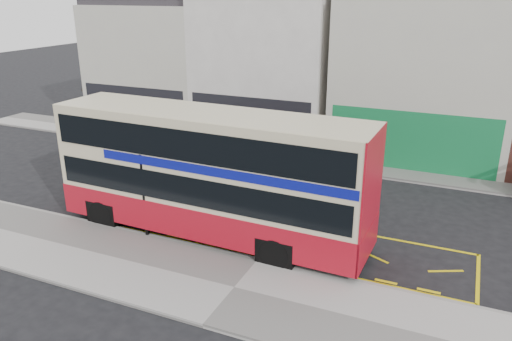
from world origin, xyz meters
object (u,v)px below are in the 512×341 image
at_px(car_grey, 266,153).
at_px(street_tree_right, 483,116).
at_px(bus_stop_post, 145,188).
at_px(double_decker_bus, 211,173).
at_px(car_silver, 214,143).
at_px(street_tree_left, 97,57).

xyz_separation_m(car_grey, street_tree_right, (10.23, 3.36, 2.28)).
relative_size(bus_stop_post, car_grey, 0.70).
relative_size(double_decker_bus, car_silver, 3.14).
bearing_deg(car_grey, double_decker_bus, -161.51).
bearing_deg(street_tree_left, double_decker_bus, -37.81).
relative_size(car_silver, street_tree_left, 0.56).
bearing_deg(car_silver, street_tree_right, -73.14).
xyz_separation_m(bus_stop_post, street_tree_right, (11.16, 12.65, 0.97)).
bearing_deg(car_grey, bus_stop_post, -175.25).
height_order(car_silver, street_tree_right, street_tree_right).
distance_m(bus_stop_post, car_silver, 10.52).
xyz_separation_m(car_silver, street_tree_right, (13.76, 2.56, 2.37)).
distance_m(car_grey, street_tree_right, 11.01).
relative_size(double_decker_bus, street_tree_left, 1.76).
xyz_separation_m(double_decker_bus, bus_stop_post, (-2.06, -1.25, -0.47)).
bearing_deg(street_tree_right, double_decker_bus, -128.57).
bearing_deg(car_silver, double_decker_bus, -145.86).
bearing_deg(double_decker_bus, car_silver, 119.42).
bearing_deg(bus_stop_post, double_decker_bus, 30.52).
xyz_separation_m(car_silver, car_grey, (3.53, -0.80, 0.10)).
bearing_deg(double_decker_bus, street_tree_right, 53.04).
bearing_deg(double_decker_bus, car_grey, 99.64).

